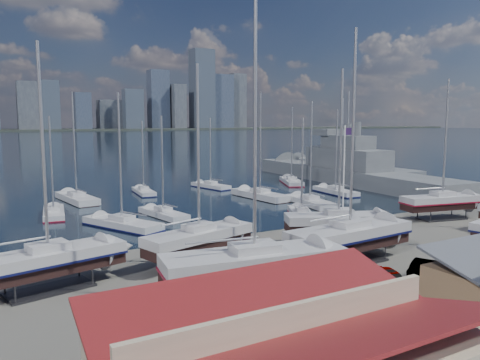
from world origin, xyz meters
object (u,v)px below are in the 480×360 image
sailboat_cradle_0 (49,260)px  naval_ship_east (346,174)px  naval_ship_west (341,166)px  car_a (390,281)px  flagpole (344,177)px

sailboat_cradle_0 → naval_ship_east: size_ratio=0.33×
naval_ship_west → car_a: size_ratio=9.00×
naval_ship_west → flagpole: 60.90m
naval_ship_east → car_a: bearing=143.6°
sailboat_cradle_0 → flagpole: bearing=-13.7°
naval_ship_west → flagpole: naval_ship_west is taller
flagpole → car_a: bearing=-117.1°
sailboat_cradle_0 → car_a: sailboat_cradle_0 is taller
naval_ship_east → flagpole: size_ratio=4.56×
sailboat_cradle_0 → naval_ship_east: naval_ship_east is taller
sailboat_cradle_0 → naval_ship_west: size_ratio=0.41×
naval_ship_west → naval_ship_east: bearing=143.6°
naval_ship_west → car_a: naval_ship_west is taller
sailboat_cradle_0 → car_a: size_ratio=3.65×
naval_ship_east → flagpole: 45.02m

